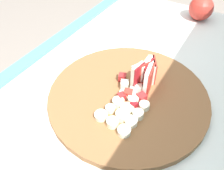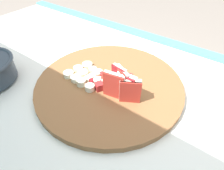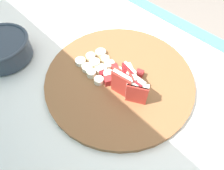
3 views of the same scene
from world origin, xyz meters
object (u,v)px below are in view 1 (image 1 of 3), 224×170
object	(u,v)px
apple_wedge_fan	(146,74)
whole_apple	(201,8)
apple_dice_pile	(132,89)
cutting_board	(128,96)
banana_slice_rows	(124,112)

from	to	relation	value
apple_wedge_fan	whole_apple	xyz separation A→B (m)	(-0.42, 0.02, -0.00)
apple_dice_pile	whole_apple	distance (m)	0.47
cutting_board	apple_dice_pile	bearing A→B (deg)	152.34
banana_slice_rows	whole_apple	xyz separation A→B (m)	(-0.53, 0.02, 0.02)
apple_wedge_fan	apple_dice_pile	xyz separation A→B (m)	(0.04, -0.01, -0.02)
cutting_board	banana_slice_rows	bearing A→B (deg)	18.88
apple_dice_pile	banana_slice_rows	size ratio (longest dim) A/B	0.80
apple_wedge_fan	banana_slice_rows	xyz separation A→B (m)	(0.11, 0.00, -0.02)
cutting_board	whole_apple	xyz separation A→B (m)	(-0.47, 0.04, 0.03)
cutting_board	apple_dice_pile	world-z (taller)	apple_dice_pile
apple_wedge_fan	banana_slice_rows	distance (m)	0.11
apple_wedge_fan	apple_dice_pile	bearing A→B (deg)	-16.82
cutting_board	whole_apple	world-z (taller)	whole_apple
cutting_board	whole_apple	size ratio (longest dim) A/B	4.51
whole_apple	cutting_board	bearing A→B (deg)	-4.40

